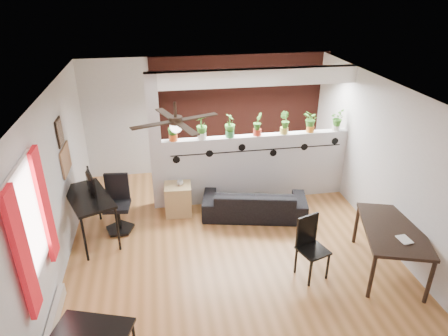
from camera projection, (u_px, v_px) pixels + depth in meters
room_shell at (230, 176)px, 6.12m from camera, size 6.30×7.10×2.90m
partition_wall at (256, 167)px, 7.85m from camera, size 3.60×0.18×1.35m
ceiling_header at (259, 77)px, 7.08m from camera, size 3.60×0.18×0.30m
pier_column at (155, 144)px, 7.29m from camera, size 0.22×0.20×2.60m
brick_panel at (241, 114)px, 8.88m from camera, size 3.90×0.05×2.60m
vine_decal at (258, 150)px, 7.59m from camera, size 3.31×0.01×0.30m
window_assembly at (31, 224)px, 4.58m from camera, size 0.09×1.30×1.55m
baseboard_heater at (55, 315)px, 5.19m from camera, size 0.08×1.00×0.18m
corkboard at (66, 160)px, 6.55m from camera, size 0.03×0.60×0.45m
framed_art at (60, 132)px, 6.29m from camera, size 0.03×0.34×0.44m
ceiling_fan at (176, 123)px, 5.29m from camera, size 1.19×1.19×0.43m
potted_plant_0 at (173, 129)px, 7.21m from camera, size 0.24×0.27×0.43m
potted_plant_1 at (202, 127)px, 7.29m from camera, size 0.30×0.29×0.45m
potted_plant_2 at (230, 125)px, 7.37m from camera, size 0.20×0.24×0.45m
potted_plant_3 at (258, 124)px, 7.46m from camera, size 0.27×0.28×0.43m
potted_plant_4 at (285, 122)px, 7.54m from camera, size 0.27×0.28×0.43m
potted_plant_5 at (311, 121)px, 7.62m from camera, size 0.22×0.25×0.42m
potted_plant_6 at (337, 120)px, 7.71m from camera, size 0.23×0.25×0.41m
sofa at (254, 203)px, 7.42m from camera, size 1.92×1.09×0.53m
cube_shelf at (178, 199)px, 7.47m from camera, size 0.51×0.46×0.60m
cup at (180, 183)px, 7.33m from camera, size 0.14×0.14×0.09m
computer_desk at (89, 200)px, 6.54m from camera, size 1.00×1.30×0.84m
monitor at (88, 187)px, 6.60m from camera, size 0.33×0.15×0.18m
office_chair at (118, 207)px, 6.93m from camera, size 0.53×0.53×1.01m
dining_table at (393, 233)px, 5.85m from camera, size 1.21×1.56×0.75m
book at (399, 240)px, 5.53m from camera, size 0.17×0.22×0.02m
folding_chair at (310, 241)px, 5.84m from camera, size 0.50×0.50×0.97m
coffee_table at (93, 332)px, 4.60m from camera, size 0.99×0.74×0.41m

